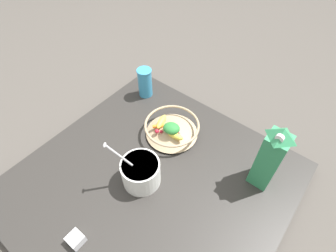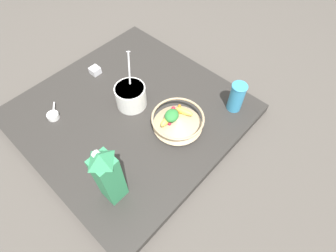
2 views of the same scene
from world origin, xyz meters
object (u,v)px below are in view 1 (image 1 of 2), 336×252
Objects in this scene: milk_carton at (270,157)px; spice_jar at (76,240)px; fruit_bowl at (172,128)px; yogurt_tub at (141,172)px; drinking_cup at (145,82)px.

spice_jar is at bearing -122.00° from milk_carton.
spice_jar is (0.03, -0.53, -0.02)m from fruit_bowl.
milk_carton is (0.38, 0.03, 0.11)m from fruit_bowl.
milk_carton is at bearing 58.00° from spice_jar.
milk_carton is 0.44m from yogurt_tub.
yogurt_tub is (-0.34, -0.27, -0.09)m from milk_carton.
milk_carton is 1.25× the size of yogurt_tub.
yogurt_tub reaches higher than drinking_cup.
drinking_cup is at bearing 172.05° from milk_carton.
milk_carton reaches higher than yogurt_tub.
spice_jar is at bearing -92.68° from yogurt_tub.
milk_carton is at bearing 38.90° from yogurt_tub.
fruit_bowl is 4.90× the size of spice_jar.
milk_carton reaches higher than drinking_cup.
milk_carton is 0.65m from drinking_cup.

